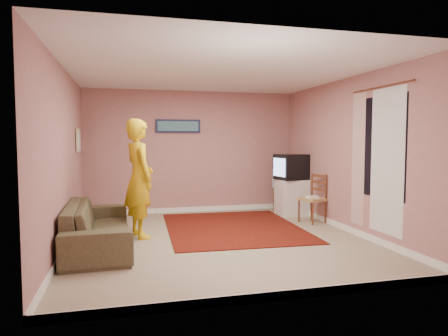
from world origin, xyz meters
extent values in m
plane|color=gray|center=(0.00, 0.00, 0.00)|extent=(5.00, 5.00, 0.00)
cube|color=#B27578|center=(0.00, 2.50, 1.30)|extent=(4.50, 0.02, 2.60)
cube|color=#B27578|center=(0.00, -2.50, 1.30)|extent=(4.50, 0.02, 2.60)
cube|color=#B27578|center=(-2.25, 0.00, 1.30)|extent=(0.02, 5.00, 2.60)
cube|color=#B27578|center=(2.25, 0.00, 1.30)|extent=(0.02, 5.00, 2.60)
cube|color=white|center=(0.00, 0.00, 2.60)|extent=(4.50, 5.00, 0.02)
cube|color=white|center=(0.00, 2.49, 0.05)|extent=(4.50, 0.02, 0.10)
cube|color=white|center=(0.00, -2.49, 0.05)|extent=(4.50, 0.02, 0.10)
cube|color=white|center=(-2.24, 0.00, 0.05)|extent=(0.02, 5.00, 0.10)
cube|color=white|center=(2.24, 0.00, 0.05)|extent=(0.02, 5.00, 0.10)
cube|color=black|center=(2.24, -0.90, 1.45)|extent=(0.01, 1.10, 1.50)
cube|color=silver|center=(2.23, -1.05, 1.25)|extent=(0.01, 0.75, 2.10)
cube|color=beige|center=(2.21, -0.35, 1.25)|extent=(0.01, 0.35, 2.10)
cylinder|color=#5F2D1C|center=(2.20, -0.90, 2.32)|extent=(0.02, 1.40, 0.02)
cube|color=#15183B|center=(-0.30, 2.47, 1.85)|extent=(0.95, 0.03, 0.28)
cube|color=#2F4F85|center=(-0.30, 2.45, 1.85)|extent=(0.86, 0.01, 0.20)
cube|color=beige|center=(-2.22, 1.60, 1.55)|extent=(0.03, 0.38, 0.42)
cube|color=silver|center=(-2.20, 1.60, 1.55)|extent=(0.01, 0.30, 0.34)
cube|color=black|center=(0.44, 0.74, 0.01)|extent=(2.41, 2.96, 0.02)
cube|color=silver|center=(1.95, 1.63, 0.37)|extent=(0.58, 0.53, 0.74)
cube|color=black|center=(1.95, 1.63, 1.00)|extent=(0.68, 0.63, 0.52)
cube|color=#8CB2F2|center=(1.65, 1.59, 1.00)|extent=(0.09, 0.43, 0.37)
cube|color=tan|center=(1.94, 2.06, 0.43)|extent=(0.45, 0.44, 0.05)
cube|color=#5F2D1C|center=(1.94, 2.06, 0.66)|extent=(0.40, 0.10, 0.46)
cube|color=#A2A2A6|center=(1.94, 2.06, 0.48)|extent=(0.36, 0.30, 0.05)
cube|color=#94BDF2|center=(1.94, 2.20, 0.72)|extent=(0.40, 0.05, 0.42)
cube|color=tan|center=(2.00, 0.80, 0.44)|extent=(0.51, 0.52, 0.05)
cube|color=#5F2D1C|center=(2.00, 0.80, 0.68)|extent=(0.17, 0.40, 0.47)
cube|color=white|center=(2.00, 0.80, 0.49)|extent=(0.22, 0.17, 0.04)
imported|color=brown|center=(-1.80, -0.08, 0.33)|extent=(0.95, 2.26, 0.65)
imported|color=yellow|center=(-1.19, 0.45, 0.95)|extent=(0.64, 0.80, 1.89)
camera|label=1|loc=(-1.41, -6.01, 1.55)|focal=32.00mm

